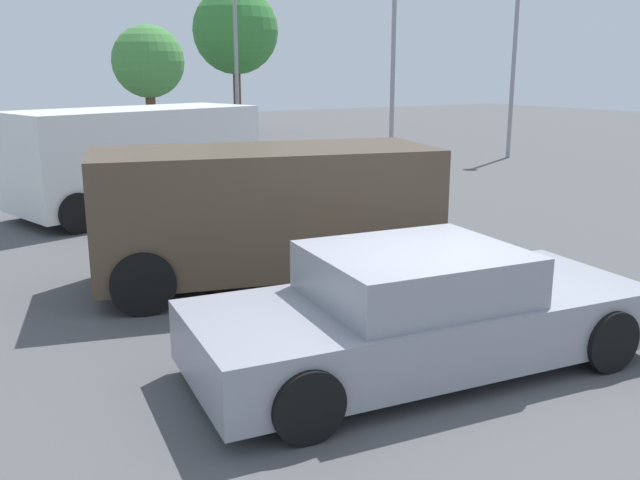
{
  "coord_description": "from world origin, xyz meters",
  "views": [
    {
      "loc": [
        -4.34,
        -5.08,
        2.96
      ],
      "look_at": [
        -0.08,
        2.05,
        0.9
      ],
      "focal_mm": 38.95,
      "sensor_mm": 36.0,
      "label": 1
    }
  ],
  "objects_px": {
    "suv_dark": "(266,210)",
    "light_post_near": "(516,25)",
    "dog": "(616,300)",
    "light_post_far": "(235,19)",
    "van_white": "(136,156)",
    "sedan_foreground": "(420,312)"
  },
  "relations": [
    {
      "from": "dog",
      "to": "van_white",
      "type": "bearing_deg",
      "value": -7.01
    },
    {
      "from": "light_post_near",
      "to": "sedan_foreground",
      "type": "bearing_deg",
      "value": -138.39
    },
    {
      "from": "dog",
      "to": "van_white",
      "type": "height_order",
      "value": "van_white"
    },
    {
      "from": "light_post_near",
      "to": "dog",
      "type": "bearing_deg",
      "value": -131.03
    },
    {
      "from": "van_white",
      "to": "light_post_far",
      "type": "height_order",
      "value": "light_post_far"
    },
    {
      "from": "suv_dark",
      "to": "dog",
      "type": "bearing_deg",
      "value": -35.86
    },
    {
      "from": "suv_dark",
      "to": "light_post_near",
      "type": "relative_size",
      "value": 0.79
    },
    {
      "from": "sedan_foreground",
      "to": "dog",
      "type": "height_order",
      "value": "sedan_foreground"
    },
    {
      "from": "sedan_foreground",
      "to": "suv_dark",
      "type": "height_order",
      "value": "suv_dark"
    },
    {
      "from": "suv_dark",
      "to": "light_post_near",
      "type": "distance_m",
      "value": 16.19
    },
    {
      "from": "van_white",
      "to": "sedan_foreground",
      "type": "bearing_deg",
      "value": 75.23
    },
    {
      "from": "dog",
      "to": "light_post_near",
      "type": "bearing_deg",
      "value": -65.8
    },
    {
      "from": "dog",
      "to": "light_post_far",
      "type": "distance_m",
      "value": 20.49
    },
    {
      "from": "sedan_foreground",
      "to": "dog",
      "type": "relative_size",
      "value": 8.15
    },
    {
      "from": "light_post_near",
      "to": "van_white",
      "type": "bearing_deg",
      "value": -169.2
    },
    {
      "from": "dog",
      "to": "suv_dark",
      "type": "bearing_deg",
      "value": 14.95
    },
    {
      "from": "light_post_far",
      "to": "suv_dark",
      "type": "bearing_deg",
      "value": -112.98
    },
    {
      "from": "dog",
      "to": "suv_dark",
      "type": "distance_m",
      "value": 4.67
    },
    {
      "from": "dog",
      "to": "light_post_far",
      "type": "xyz_separation_m",
      "value": [
        3.87,
        19.62,
        4.49
      ]
    },
    {
      "from": "sedan_foreground",
      "to": "dog",
      "type": "distance_m",
      "value": 2.95
    },
    {
      "from": "van_white",
      "to": "light_post_near",
      "type": "xyz_separation_m",
      "value": [
        13.48,
        2.57,
        3.16
      ]
    },
    {
      "from": "dog",
      "to": "light_post_near",
      "type": "xyz_separation_m",
      "value": [
        10.46,
        12.02,
        4.08
      ]
    }
  ]
}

